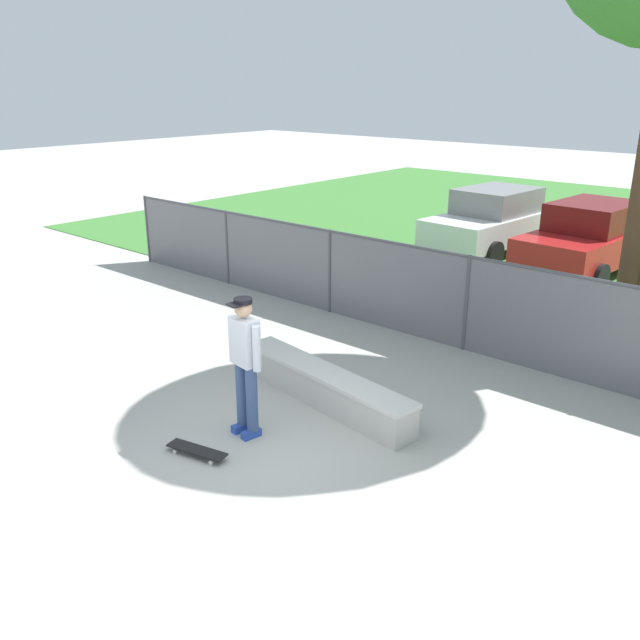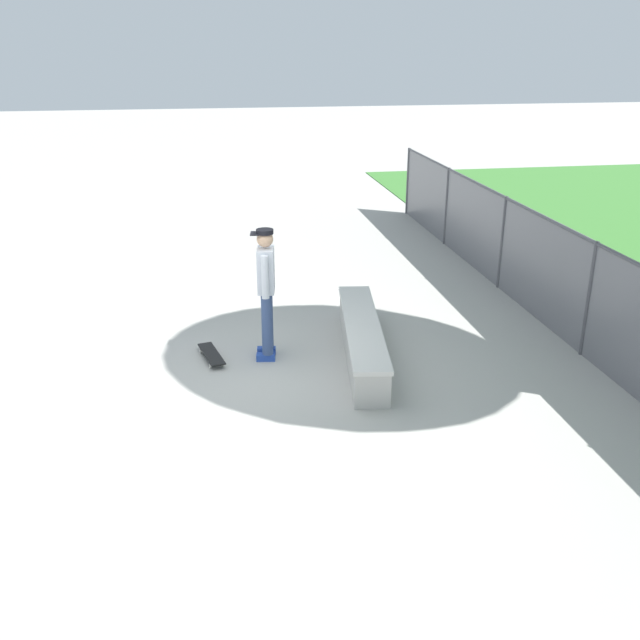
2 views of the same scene
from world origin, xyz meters
name	(u,v)px [view 2 (image 2 of 2)]	position (x,y,z in m)	size (l,w,h in m)	color
ground_plane	(245,379)	(0.00, 0.00, 0.00)	(80.00, 80.00, 0.00)	#ADAAA3
concrete_ledge	(362,340)	(-0.44, 1.66, 0.26)	(3.17, 0.90, 0.51)	#B7B5AD
skateboarder	(266,288)	(-0.63, 0.36, 1.03)	(0.60, 0.34, 1.84)	#2647A5
skateboard	(211,354)	(-0.70, -0.42, 0.07)	(0.82, 0.38, 0.09)	black
chainlink_fence	(590,294)	(0.00, 4.75, 0.90)	(17.96, 0.07, 1.65)	#4C4C51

